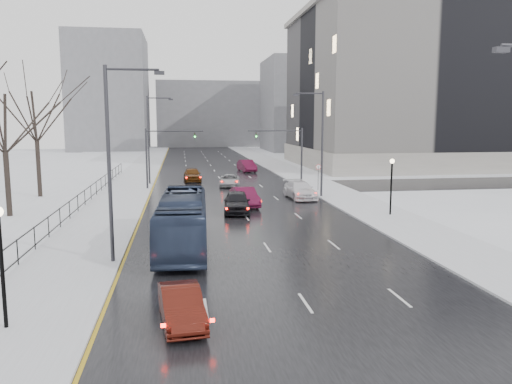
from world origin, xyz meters
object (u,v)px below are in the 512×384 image
tree_park_d (10,217)px  streetlight_r_mid (320,139)px  lamppost_l (1,250)px  sedan_left_near (181,305)px  no_uturn_sign (318,169)px  sedan_right_cross (230,180)px  sedan_center_near (237,202)px  tree_park_e (40,198)px  sedan_right_far (300,190)px  lamppost_r_mid (392,178)px  mast_signal_left (157,151)px  sedan_right_near (245,197)px  streetlight_l_near (113,155)px  sedan_right_distant (247,166)px  mast_signal_right (292,150)px  streetlight_l_far (150,136)px  sedan_center_far (192,175)px  bus (183,221)px

tree_park_d → streetlight_r_mid: bearing=13.0°
lamppost_l → sedan_left_near: (6.06, -0.25, -2.24)m
tree_park_d → no_uturn_sign: bearing=20.3°
sedan_right_cross → sedan_center_near: bearing=-87.3°
tree_park_e → sedan_right_far: tree_park_e is taller
lamppost_r_mid → mast_signal_left: bearing=135.5°
mast_signal_left → sedan_right_near: (7.83, -11.96, -3.26)m
tree_park_e → lamppost_l: size_ratio=3.15×
no_uturn_sign → sedan_right_cross: (-8.70, 5.29, -1.60)m
streetlight_l_near → sedan_left_near: (3.23, -8.25, -4.91)m
lamppost_l → sedan_right_distant: bearing=73.6°
no_uturn_sign → sedan_left_near: size_ratio=0.67×
streetlight_l_near → sedan_right_cross: size_ratio=2.10×
tree_park_d → sedan_right_distant: bearing=54.1°
sedan_right_distant → tree_park_e: bearing=-144.8°
streetlight_r_mid → sedan_right_near: size_ratio=2.04×
tree_park_e → sedan_center_near: 20.77m
no_uturn_sign → sedan_right_near: no_uturn_sign is taller
mast_signal_right → sedan_right_near: size_ratio=1.33×
tree_park_d → lamppost_l: (6.80, -22.00, 2.94)m
tree_park_e → sedan_right_cross: (18.70, 5.29, 0.70)m
streetlight_r_mid → sedan_right_far: (-1.97, -0.43, -4.78)m
streetlight_l_far → sedan_center_far: (4.67, 2.33, -4.74)m
sedan_center_far → lamppost_r_mid: bearing=-61.2°
sedan_center_near → sedan_right_distant: 32.03m
streetlight_r_mid → sedan_left_near: 31.53m
tree_park_d → sedan_center_far: tree_park_d is taller
mast_signal_right → sedan_center_near: bearing=-117.8°
mast_signal_right → sedan_left_near: (-12.26, -36.25, -3.40)m
lamppost_l → sedan_right_cross: (11.50, 37.29, -2.24)m
streetlight_l_far → bus: bearing=-83.5°
tree_park_e → lamppost_l: bearing=-77.3°
mast_signal_left → sedan_right_far: mast_signal_left is taller
lamppost_l → sedan_right_near: bearing=64.4°
sedan_center_near → streetlight_l_far: bearing=117.7°
mast_signal_right → no_uturn_sign: (1.87, -4.00, -1.81)m
sedan_right_far → mast_signal_left: bearing=144.6°
streetlight_l_far → no_uturn_sign: (17.37, -8.00, -3.32)m
lamppost_r_mid → sedan_right_far: (-4.81, 9.57, -2.11)m
sedan_center_far → sedan_center_near: bearing=-84.0°
bus → mast_signal_right: bearing=66.9°
no_uturn_sign → tree_park_e: bearing=180.0°
sedan_center_near → bus: bearing=-106.6°
tree_park_e → sedan_center_near: tree_park_e is taller
sedan_right_near → no_uturn_sign: bearing=36.6°
tree_park_e → mast_signal_left: size_ratio=2.08×
streetlight_r_mid → sedan_right_far: bearing=-167.6°
lamppost_l → sedan_center_near: lamppost_l is taller
streetlight_l_far → sedan_right_far: streetlight_l_far is taller
sedan_right_near → sedan_center_far: (-4.00, 18.29, 0.03)m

